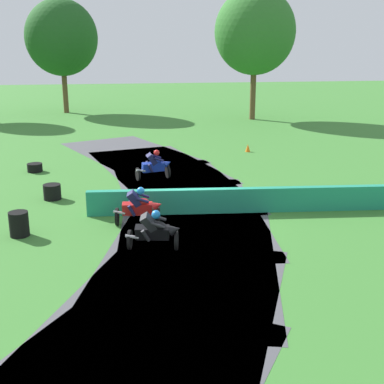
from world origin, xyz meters
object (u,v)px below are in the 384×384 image
(tire_stack_mid_a, at_px, (19,224))
(motorcycle_trailing_blue, at_px, (155,165))
(motorcycle_chase_red, at_px, (140,207))
(tire_stack_far, at_px, (35,168))
(traffic_cone, at_px, (248,148))
(motorcycle_lead_black, at_px, (155,231))
(tire_stack_mid_b, at_px, (52,192))

(tire_stack_mid_a, bearing_deg, motorcycle_trailing_blue, 52.79)
(motorcycle_chase_red, bearing_deg, tire_stack_far, 119.31)
(tire_stack_mid_a, height_order, traffic_cone, tire_stack_mid_a)
(tire_stack_mid_a, xyz_separation_m, traffic_cone, (10.45, 11.65, -0.18))
(motorcycle_chase_red, height_order, tire_stack_far, motorcycle_chase_red)
(traffic_cone, bearing_deg, motorcycle_trailing_blue, -136.75)
(motorcycle_lead_black, distance_m, tire_stack_mid_a, 4.59)
(tire_stack_mid_a, relative_size, tire_stack_mid_b, 1.17)
(tire_stack_mid_a, bearing_deg, traffic_cone, 48.09)
(motorcycle_lead_black, height_order, tire_stack_mid_b, motorcycle_lead_black)
(tire_stack_far, bearing_deg, motorcycle_chase_red, -60.69)
(tire_stack_mid_a, distance_m, tire_stack_mid_b, 3.97)
(tire_stack_mid_a, xyz_separation_m, tire_stack_far, (-0.75, 8.63, -0.20))
(motorcycle_trailing_blue, height_order, tire_stack_mid_a, motorcycle_trailing_blue)
(tire_stack_mid_a, bearing_deg, motorcycle_chase_red, 6.30)
(motorcycle_trailing_blue, xyz_separation_m, tire_stack_mid_a, (-4.82, -6.35, -0.26))
(tire_stack_mid_a, distance_m, traffic_cone, 15.65)
(motorcycle_lead_black, bearing_deg, tire_stack_mid_a, 156.32)
(motorcycle_chase_red, relative_size, motorcycle_trailing_blue, 1.00)
(motorcycle_lead_black, distance_m, motorcycle_chase_red, 2.29)
(motorcycle_trailing_blue, xyz_separation_m, tire_stack_far, (-5.57, 2.28, -0.46))
(tire_stack_mid_b, xyz_separation_m, traffic_cone, (9.87, 7.72, -0.08))
(tire_stack_far, relative_size, traffic_cone, 1.61)
(motorcycle_lead_black, distance_m, tire_stack_far, 11.58)
(tire_stack_mid_b, height_order, traffic_cone, tire_stack_mid_b)
(motorcycle_lead_black, xyz_separation_m, motorcycle_chase_red, (-0.34, 2.27, 0.02))
(motorcycle_lead_black, distance_m, traffic_cone, 14.87)
(motorcycle_trailing_blue, height_order, traffic_cone, motorcycle_trailing_blue)
(motorcycle_lead_black, height_order, motorcycle_trailing_blue, motorcycle_trailing_blue)
(traffic_cone, bearing_deg, motorcycle_chase_red, -120.45)
(motorcycle_chase_red, distance_m, motorcycle_trailing_blue, 6.00)
(tire_stack_mid_b, relative_size, tire_stack_far, 0.96)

